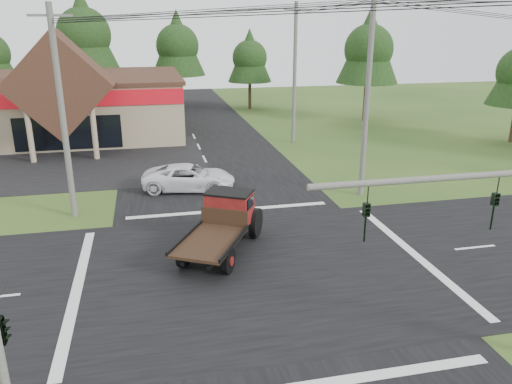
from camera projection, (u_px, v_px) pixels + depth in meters
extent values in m
plane|color=#2C4C1B|center=(257.00, 270.00, 20.30)|extent=(120.00, 120.00, 0.00)
cube|color=black|center=(257.00, 270.00, 20.30)|extent=(12.00, 120.00, 0.02)
cube|color=black|center=(257.00, 270.00, 20.30)|extent=(120.00, 12.00, 0.02)
cube|color=black|center=(4.00, 166.00, 35.03)|extent=(28.00, 14.00, 0.02)
cube|color=#9A8B68|center=(7.00, 108.00, 44.00)|extent=(30.00, 15.00, 5.00)
cube|color=#3C2318|center=(2.00, 78.00, 43.19)|extent=(30.40, 15.40, 0.30)
cube|color=#3C2318|center=(60.00, 85.00, 36.46)|extent=(7.78, 4.00, 7.78)
cylinder|color=#9A8B68|center=(30.00, 135.00, 35.50)|extent=(0.40, 0.40, 4.00)
cylinder|color=#9A8B68|center=(94.00, 132.00, 36.39)|extent=(0.40, 0.40, 4.00)
cube|color=black|center=(68.00, 133.00, 38.59)|extent=(8.00, 0.08, 2.60)
cylinder|color=#595651|center=(464.00, 176.00, 12.15)|extent=(8.00, 0.16, 0.16)
imported|color=black|center=(494.00, 212.00, 12.68)|extent=(0.16, 0.20, 1.00)
imported|color=black|center=(366.00, 223.00, 11.97)|extent=(0.16, 0.20, 1.00)
cylinder|color=#595651|center=(3.00, 370.00, 11.13)|extent=(0.20, 0.20, 4.40)
cylinder|color=#595651|center=(63.00, 116.00, 24.40)|extent=(0.30, 0.30, 10.50)
cube|color=#595651|center=(50.00, 15.00, 22.91)|extent=(2.00, 0.12, 0.12)
cylinder|color=#595651|center=(367.00, 96.00, 27.49)|extent=(0.30, 0.30, 11.50)
cylinder|color=#595651|center=(295.00, 75.00, 40.49)|extent=(0.30, 0.30, 11.20)
cube|color=#595651|center=(296.00, 9.00, 38.89)|extent=(2.00, 0.12, 0.12)
cylinder|color=#332316|center=(90.00, 92.00, 55.47)|extent=(0.36, 0.36, 4.55)
cone|color=black|center=(83.00, 31.00, 53.37)|extent=(7.28, 7.28, 8.58)
sphere|color=black|center=(84.00, 34.00, 53.49)|extent=(5.72, 5.72, 5.72)
cylinder|color=#332316|center=(180.00, 92.00, 58.54)|extent=(0.36, 0.36, 3.85)
cone|color=black|center=(177.00, 43.00, 56.77)|extent=(6.16, 6.16, 7.26)
sphere|color=black|center=(177.00, 46.00, 56.87)|extent=(4.84, 4.84, 4.84)
cylinder|color=#332316|center=(250.00, 95.00, 58.43)|extent=(0.36, 0.36, 3.15)
cone|color=black|center=(250.00, 55.00, 56.98)|extent=(5.04, 5.04, 5.94)
sphere|color=black|center=(250.00, 58.00, 57.06)|extent=(3.96, 3.96, 3.96)
cylinder|color=#332316|center=(365.00, 102.00, 51.10)|extent=(0.36, 0.36, 3.85)
cone|color=black|center=(369.00, 46.00, 49.33)|extent=(6.16, 6.16, 7.26)
sphere|color=black|center=(369.00, 49.00, 49.43)|extent=(4.84, 4.84, 4.84)
imported|color=white|center=(189.00, 177.00, 29.99)|extent=(5.88, 3.55, 1.53)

